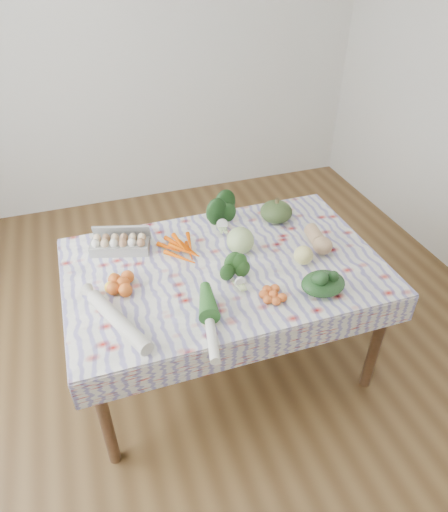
% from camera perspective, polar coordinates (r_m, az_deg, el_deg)
% --- Properties ---
extents(ground, '(4.50, 4.50, 0.00)m').
position_cam_1_polar(ground, '(2.95, 0.00, -12.84)').
color(ground, brown).
rests_on(ground, ground).
extents(wall_back, '(4.00, 0.04, 2.80)m').
position_cam_1_polar(wall_back, '(4.19, -10.85, 24.56)').
color(wall_back, silver).
rests_on(wall_back, ground).
extents(dining_table, '(1.60, 1.00, 0.75)m').
position_cam_1_polar(dining_table, '(2.47, 0.00, -2.63)').
color(dining_table, brown).
rests_on(dining_table, ground).
extents(tablecloth, '(1.66, 1.06, 0.01)m').
position_cam_1_polar(tablecloth, '(2.43, 0.00, -1.21)').
color(tablecloth, silver).
rests_on(tablecloth, dining_table).
extents(egg_carton, '(0.34, 0.21, 0.08)m').
position_cam_1_polar(egg_carton, '(2.56, -12.90, 1.34)').
color(egg_carton, '#999994').
rests_on(egg_carton, tablecloth).
extents(carrot_bunch, '(0.24, 0.22, 0.04)m').
position_cam_1_polar(carrot_bunch, '(2.51, -5.42, 0.86)').
color(carrot_bunch, '#F25700').
rests_on(carrot_bunch, tablecloth).
extents(kale_bunch, '(0.20, 0.18, 0.15)m').
position_cam_1_polar(kale_bunch, '(2.69, -0.36, 5.22)').
color(kale_bunch, '#153412').
rests_on(kale_bunch, tablecloth).
extents(kabocha_squash, '(0.25, 0.25, 0.13)m').
position_cam_1_polar(kabocha_squash, '(2.76, 6.54, 5.53)').
color(kabocha_squash, '#3A4F25').
rests_on(kabocha_squash, tablecloth).
extents(cabbage, '(0.19, 0.19, 0.15)m').
position_cam_1_polar(cabbage, '(2.47, 2.05, 1.95)').
color(cabbage, '#A5C177').
rests_on(cabbage, tablecloth).
extents(butternut_squash, '(0.13, 0.24, 0.11)m').
position_cam_1_polar(butternut_squash, '(2.58, 11.72, 2.17)').
color(butternut_squash, tan).
rests_on(butternut_squash, tablecloth).
extents(orange_cluster, '(0.26, 0.26, 0.07)m').
position_cam_1_polar(orange_cluster, '(2.30, -12.51, -3.36)').
color(orange_cluster, orange).
rests_on(orange_cluster, tablecloth).
extents(broccoli, '(0.13, 0.13, 0.10)m').
position_cam_1_polar(broccoli, '(2.28, 1.62, -2.28)').
color(broccoli, '#24511C').
rests_on(broccoli, tablecloth).
extents(mandarin_cluster, '(0.17, 0.17, 0.05)m').
position_cam_1_polar(mandarin_cluster, '(2.22, 6.20, -4.74)').
color(mandarin_cluster, orange).
rests_on(mandarin_cluster, tablecloth).
extents(grapefruit, '(0.12, 0.12, 0.10)m').
position_cam_1_polar(grapefruit, '(2.44, 9.90, 0.10)').
color(grapefruit, '#E6D87D').
rests_on(grapefruit, tablecloth).
extents(spinach_bag, '(0.26, 0.23, 0.10)m').
position_cam_1_polar(spinach_bag, '(2.28, 12.28, -3.39)').
color(spinach_bag, '#173516').
rests_on(spinach_bag, tablecloth).
extents(daikon, '(0.25, 0.46, 0.07)m').
position_cam_1_polar(daikon, '(2.11, -13.03, -7.93)').
color(daikon, beige).
rests_on(daikon, tablecloth).
extents(leek, '(0.14, 0.44, 0.05)m').
position_cam_1_polar(leek, '(2.06, -1.76, -8.38)').
color(leek, silver).
rests_on(leek, tablecloth).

